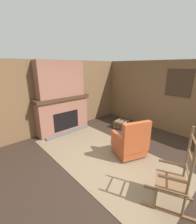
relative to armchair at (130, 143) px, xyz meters
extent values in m
plane|color=#2D2119|center=(-0.07, -0.43, -0.36)|extent=(14.00, 14.00, 0.00)
cube|color=brown|center=(-2.73, -0.43, 0.83)|extent=(0.06, 5.87, 2.37)
cube|color=brown|center=(-0.07, 2.23, 0.83)|extent=(5.87, 0.06, 2.37)
cube|color=#382619|center=(0.12, 2.19, 1.33)|extent=(0.77, 0.02, 0.84)
cube|color=silver|center=(0.12, 2.20, 1.33)|extent=(0.73, 0.01, 0.80)
cube|color=#382619|center=(0.12, 2.19, 1.33)|extent=(0.02, 0.02, 0.80)
cube|color=#382619|center=(0.12, 2.19, 1.33)|extent=(0.73, 0.02, 0.02)
cube|color=brown|center=(-2.49, -0.43, 0.20)|extent=(0.42, 1.77, 1.11)
cube|color=black|center=(-2.32, -0.43, 0.07)|extent=(0.08, 0.92, 0.62)
cube|color=#565451|center=(-2.20, -0.43, -0.33)|extent=(0.16, 1.59, 0.06)
cube|color=#3D2819|center=(-2.49, -0.43, 0.81)|extent=(0.52, 1.87, 0.11)
cube|color=brown|center=(-2.49, -0.43, 1.43)|extent=(0.37, 1.55, 1.13)
cube|color=#7A664C|center=(-0.44, -0.52, -0.35)|extent=(3.86, 1.96, 0.01)
cube|color=#A84723|center=(-0.05, 0.02, -0.18)|extent=(0.81, 0.85, 0.24)
cube|color=#A84723|center=(-0.05, 0.02, -0.03)|extent=(0.86, 0.89, 0.18)
cube|color=#A84723|center=(0.20, -0.08, 0.35)|extent=(0.37, 0.71, 0.57)
cube|color=#A84723|center=(-0.17, -0.27, 0.16)|extent=(0.57, 0.29, 0.20)
cube|color=#A84723|center=(0.05, 0.31, 0.16)|extent=(0.57, 0.29, 0.20)
cylinder|color=#332319|center=(-0.39, -0.16, -0.33)|extent=(0.06, 0.06, 0.06)
cylinder|color=#332319|center=(-0.18, 0.37, -0.33)|extent=(0.06, 0.06, 0.06)
cylinder|color=#332319|center=(0.09, -0.34, -0.33)|extent=(0.06, 0.06, 0.06)
cylinder|color=#332319|center=(0.30, 0.19, -0.33)|extent=(0.06, 0.06, 0.06)
cube|color=brown|center=(1.32, -0.84, -0.34)|extent=(0.75, 0.37, 0.04)
cube|color=brown|center=(1.16, -0.47, -0.34)|extent=(0.75, 0.37, 0.04)
cylinder|color=brown|center=(1.14, -0.92, -0.13)|extent=(0.05, 0.05, 0.38)
cylinder|color=brown|center=(0.98, -0.55, -0.13)|extent=(0.05, 0.05, 0.38)
cylinder|color=brown|center=(1.50, -0.76, -0.13)|extent=(0.05, 0.05, 0.38)
cylinder|color=brown|center=(1.34, -0.39, -0.13)|extent=(0.05, 0.05, 0.38)
cube|color=brown|center=(1.24, -0.66, 0.07)|extent=(0.61, 0.61, 0.02)
cylinder|color=brown|center=(1.50, -0.76, 0.52)|extent=(0.05, 0.05, 0.92)
cylinder|color=brown|center=(1.34, -0.39, 0.52)|extent=(0.05, 0.05, 0.92)
cylinder|color=brown|center=(1.42, -0.58, 0.34)|extent=(0.18, 0.36, 0.03)
cylinder|color=brown|center=(1.42, -0.58, 0.59)|extent=(0.18, 0.36, 0.03)
cylinder|color=brown|center=(1.42, -0.58, 0.85)|extent=(0.18, 0.36, 0.03)
cube|color=brown|center=(1.32, -0.84, 0.28)|extent=(0.39, 0.21, 0.02)
cube|color=brown|center=(1.16, -0.47, 0.28)|extent=(0.39, 0.21, 0.02)
cylinder|color=brown|center=(-1.46, 1.25, -0.28)|extent=(0.20, 0.45, 0.15)
cylinder|color=brown|center=(-1.31, 1.27, -0.28)|extent=(0.20, 0.45, 0.15)
cylinder|color=brown|center=(-1.15, 1.29, -0.28)|extent=(0.20, 0.45, 0.15)
cylinder|color=brown|center=(-1.46, 1.25, -0.15)|extent=(0.20, 0.45, 0.15)
cylinder|color=brown|center=(-1.31, 1.27, -0.15)|extent=(0.20, 0.45, 0.15)
cylinder|color=brown|center=(-1.15, 1.29, -0.15)|extent=(0.20, 0.45, 0.15)
ellipsoid|color=silver|center=(-2.53, -0.99, 0.91)|extent=(0.13, 0.13, 0.09)
cylinder|color=white|center=(-2.53, -0.99, 1.03)|extent=(0.07, 0.07, 0.16)
cube|color=black|center=(-2.53, 0.32, 0.92)|extent=(0.14, 0.24, 0.11)
cube|color=silver|center=(-2.46, 0.32, 0.93)|extent=(0.01, 0.04, 0.02)
cylinder|color=gold|center=(-2.55, -0.48, 0.98)|extent=(0.06, 0.23, 0.23)
camera|label=1|loc=(1.89, -2.82, 1.84)|focal=24.00mm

